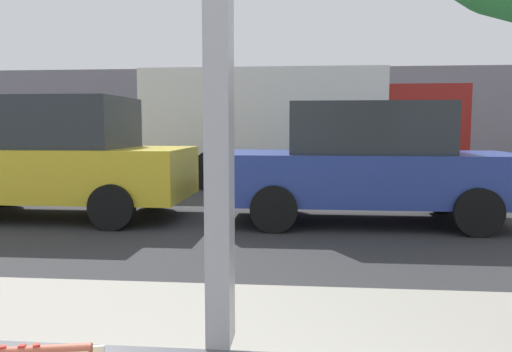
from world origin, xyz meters
The scene contains 5 objects.
ground_plane centered at (0.00, 8.00, 0.00)m, with size 60.00×60.00×0.00m, color #2D2D30.
building_facade_far centered at (0.00, 21.96, 2.00)m, with size 28.00×1.20×4.00m, color gray.
parked_car_yellow centered at (-3.78, 6.62, 0.93)m, with size 4.37×2.02×1.88m.
parked_car_blue centered at (1.10, 6.62, 0.89)m, with size 4.28×1.92×1.77m.
box_truck centered at (-0.02, 11.33, 1.53)m, with size 7.33×2.44×2.74m.
Camera 1 is at (0.17, -0.92, 1.43)m, focal length 35.22 mm.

